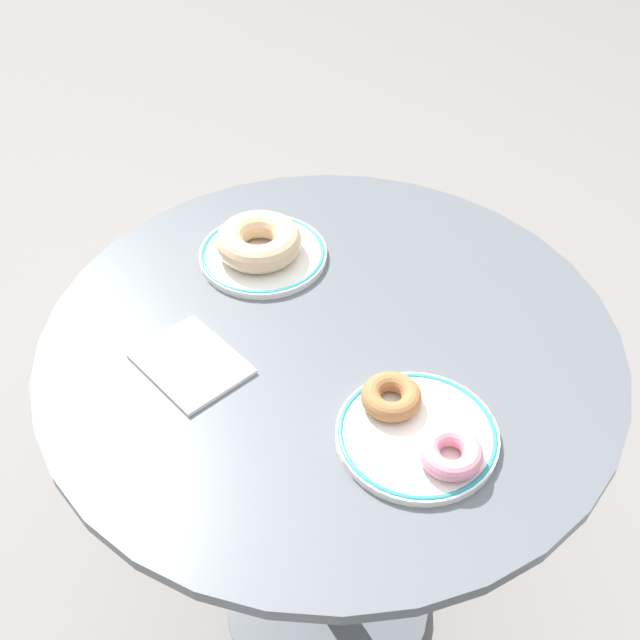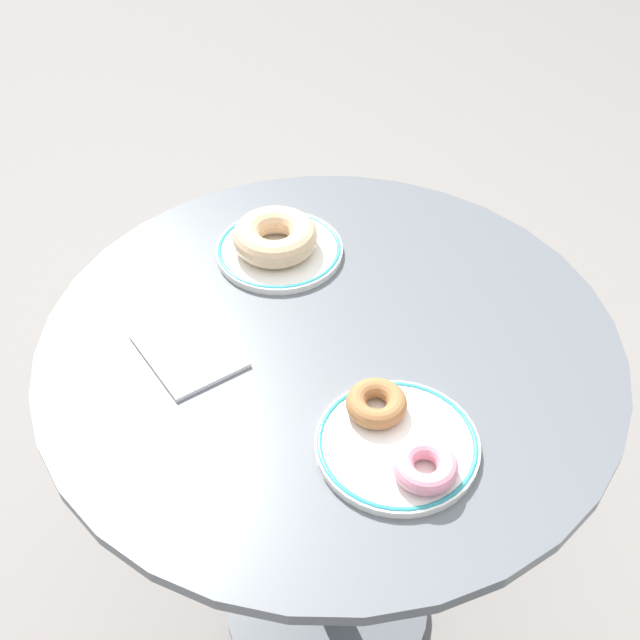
{
  "view_description": "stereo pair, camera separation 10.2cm",
  "coord_description": "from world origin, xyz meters",
  "px_view_note": "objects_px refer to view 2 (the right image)",
  "views": [
    {
      "loc": [
        0.6,
        -0.43,
        1.46
      ],
      "look_at": [
        -0.01,
        -0.01,
        0.76
      ],
      "focal_mm": 45.0,
      "sensor_mm": 36.0,
      "label": 1
    },
    {
      "loc": [
        0.65,
        -0.35,
        1.46
      ],
      "look_at": [
        -0.01,
        -0.01,
        0.76
      ],
      "focal_mm": 45.0,
      "sensor_mm": 36.0,
      "label": 2
    }
  ],
  "objects_px": {
    "plate_left": "(279,250)",
    "donut_pink_frosted": "(425,466)",
    "plate_right": "(397,444)",
    "cafe_table": "(329,441)",
    "paper_napkin": "(189,350)",
    "donut_glazed": "(275,237)",
    "donut_cinnamon": "(376,403)"
  },
  "relations": [
    {
      "from": "plate_right",
      "to": "cafe_table",
      "type": "bearing_deg",
      "value": 175.97
    },
    {
      "from": "donut_glazed",
      "to": "paper_napkin",
      "type": "xyz_separation_m",
      "value": [
        0.13,
        -0.18,
        -0.03
      ]
    },
    {
      "from": "donut_glazed",
      "to": "donut_cinnamon",
      "type": "xyz_separation_m",
      "value": [
        0.33,
        -0.02,
        -0.01
      ]
    },
    {
      "from": "donut_cinnamon",
      "to": "donut_glazed",
      "type": "bearing_deg",
      "value": 176.11
    },
    {
      "from": "cafe_table",
      "to": "donut_glazed",
      "type": "xyz_separation_m",
      "value": [
        -0.19,
        0.01,
        0.25
      ]
    },
    {
      "from": "plate_right",
      "to": "paper_napkin",
      "type": "distance_m",
      "value": 0.3
    },
    {
      "from": "plate_right",
      "to": "donut_pink_frosted",
      "type": "relative_size",
      "value": 2.62
    },
    {
      "from": "plate_right",
      "to": "donut_glazed",
      "type": "xyz_separation_m",
      "value": [
        -0.38,
        0.02,
        0.03
      ]
    },
    {
      "from": "cafe_table",
      "to": "plate_left",
      "type": "distance_m",
      "value": 0.29
    },
    {
      "from": "plate_left",
      "to": "plate_right",
      "type": "distance_m",
      "value": 0.38
    },
    {
      "from": "donut_glazed",
      "to": "donut_cinnamon",
      "type": "relative_size",
      "value": 1.71
    },
    {
      "from": "plate_right",
      "to": "donut_glazed",
      "type": "relative_size",
      "value": 1.53
    },
    {
      "from": "donut_cinnamon",
      "to": "paper_napkin",
      "type": "relative_size",
      "value": 0.54
    },
    {
      "from": "cafe_table",
      "to": "paper_napkin",
      "type": "xyz_separation_m",
      "value": [
        -0.06,
        -0.17,
        0.22
      ]
    },
    {
      "from": "paper_napkin",
      "to": "donut_pink_frosted",
      "type": "bearing_deg",
      "value": 28.25
    },
    {
      "from": "plate_right",
      "to": "plate_left",
      "type": "bearing_deg",
      "value": 175.62
    },
    {
      "from": "donut_glazed",
      "to": "paper_napkin",
      "type": "relative_size",
      "value": 0.92
    },
    {
      "from": "cafe_table",
      "to": "donut_cinnamon",
      "type": "height_order",
      "value": "donut_cinnamon"
    },
    {
      "from": "cafe_table",
      "to": "donut_cinnamon",
      "type": "relative_size",
      "value": 10.53
    },
    {
      "from": "cafe_table",
      "to": "paper_napkin",
      "type": "relative_size",
      "value": 5.67
    },
    {
      "from": "plate_right",
      "to": "donut_cinnamon",
      "type": "relative_size",
      "value": 2.62
    },
    {
      "from": "plate_left",
      "to": "donut_glazed",
      "type": "distance_m",
      "value": 0.03
    },
    {
      "from": "plate_left",
      "to": "donut_pink_frosted",
      "type": "distance_m",
      "value": 0.43
    },
    {
      "from": "donut_pink_frosted",
      "to": "donut_cinnamon",
      "type": "xyz_separation_m",
      "value": [
        -0.1,
        -0.0,
        0.0
      ]
    },
    {
      "from": "donut_glazed",
      "to": "donut_cinnamon",
      "type": "height_order",
      "value": "donut_glazed"
    },
    {
      "from": "plate_left",
      "to": "donut_cinnamon",
      "type": "relative_size",
      "value": 2.56
    },
    {
      "from": "donut_glazed",
      "to": "donut_pink_frosted",
      "type": "relative_size",
      "value": 1.71
    },
    {
      "from": "cafe_table",
      "to": "paper_napkin",
      "type": "distance_m",
      "value": 0.28
    },
    {
      "from": "cafe_table",
      "to": "plate_left",
      "type": "xyz_separation_m",
      "value": [
        -0.19,
        0.02,
        0.22
      ]
    },
    {
      "from": "cafe_table",
      "to": "plate_right",
      "type": "height_order",
      "value": "plate_right"
    },
    {
      "from": "cafe_table",
      "to": "plate_right",
      "type": "bearing_deg",
      "value": -4.03
    },
    {
      "from": "cafe_table",
      "to": "plate_right",
      "type": "xyz_separation_m",
      "value": [
        0.19,
        -0.01,
        0.22
      ]
    }
  ]
}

